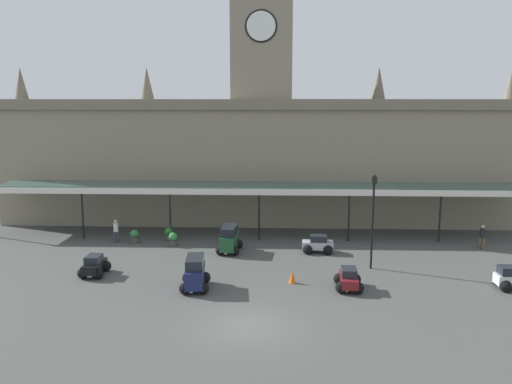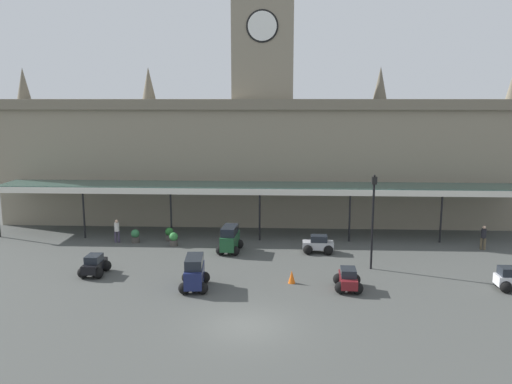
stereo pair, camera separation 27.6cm
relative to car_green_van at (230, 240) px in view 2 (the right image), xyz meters
The scene contains 15 objects.
ground_plane 11.79m from the car_green_van, 80.82° to the right, with size 140.00×140.00×0.00m, color #464845.
station_building 11.30m from the car_green_van, 79.29° to the left, with size 42.24×6.77×19.94m.
entrance_canopy 5.54m from the car_green_van, 66.52° to the left, with size 38.91×3.26×3.87m.
car_green_van is the anchor object (origin of this frame).
car_silver_sedan 5.91m from the car_green_van, ahead, with size 2.08×1.57×1.19m.
car_navy_van 7.09m from the car_green_van, 100.16° to the right, with size 1.72×2.47×1.77m.
car_black_sedan 8.99m from the car_green_van, 146.34° to the right, with size 1.54×2.07×1.19m.
car_maroon_sedan 9.76m from the car_green_van, 43.71° to the right, with size 1.57×2.08×1.19m.
pedestrian_crossing_forecourt 17.25m from the car_green_van, ahead, with size 0.35×0.34×1.67m.
pedestrian_near_entrance 8.53m from the car_green_van, 166.65° to the left, with size 0.39×0.34×1.67m.
victorian_lamppost 9.81m from the car_green_van, 19.60° to the right, with size 0.30×0.30×5.77m.
traffic_cone 7.17m from the car_green_van, 55.67° to the right, with size 0.40×0.40×0.74m, color orange.
planter_by_canopy 4.27m from the car_green_van, 162.77° to the left, with size 0.60×0.60×0.96m.
planter_forecourt_centre 7.26m from the car_green_van, 164.24° to the left, with size 0.60×0.60×0.96m.
planter_near_kerb 5.36m from the car_green_van, 150.54° to the left, with size 0.60×0.60×0.96m.
Camera 2 is at (1.50, -22.48, 10.20)m, focal length 37.02 mm.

